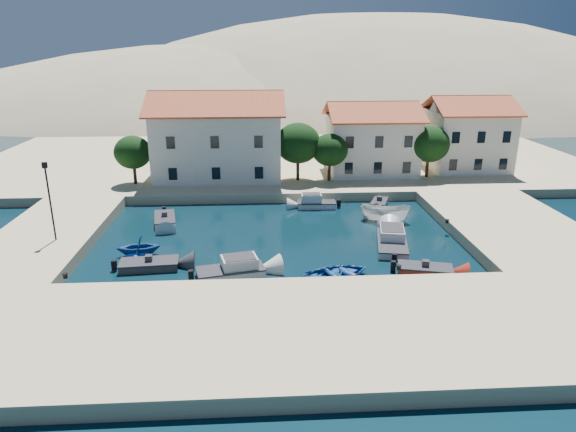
% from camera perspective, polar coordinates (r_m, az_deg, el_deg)
% --- Properties ---
extents(ground, '(400.00, 400.00, 0.00)m').
position_cam_1_polar(ground, '(34.52, -0.60, -8.37)').
color(ground, black).
rests_on(ground, ground).
extents(quay_south, '(52.00, 12.00, 1.00)m').
position_cam_1_polar(quay_south, '(29.05, 0.01, -12.85)').
color(quay_south, '#CBB38B').
rests_on(quay_south, ground).
extents(quay_east, '(11.00, 20.00, 1.00)m').
position_cam_1_polar(quay_east, '(48.71, 23.61, -1.15)').
color(quay_east, '#CBB38B').
rests_on(quay_east, ground).
extents(quay_west, '(8.00, 20.00, 1.00)m').
position_cam_1_polar(quay_west, '(46.85, -25.18, -2.12)').
color(quay_west, '#CBB38B').
rests_on(quay_west, ground).
extents(quay_north, '(80.00, 36.00, 1.00)m').
position_cam_1_polar(quay_north, '(70.47, -0.53, 6.17)').
color(quay_north, '#CBB38B').
rests_on(quay_north, ground).
extents(hills, '(254.00, 176.00, 99.00)m').
position_cam_1_polar(hills, '(160.75, 4.58, 4.46)').
color(hills, tan).
rests_on(hills, ground).
extents(building_left, '(14.70, 9.45, 9.70)m').
position_cam_1_polar(building_left, '(59.71, -7.83, 9.05)').
color(building_left, silver).
rests_on(building_left, quay_north).
extents(building_mid, '(10.50, 8.40, 8.30)m').
position_cam_1_polar(building_mid, '(62.13, 9.25, 8.68)').
color(building_mid, silver).
rests_on(building_mid, quay_north).
extents(building_right, '(9.45, 8.40, 8.80)m').
position_cam_1_polar(building_right, '(66.65, 19.32, 8.77)').
color(building_right, silver).
rests_on(building_right, quay_north).
extents(trees, '(37.30, 5.30, 6.45)m').
position_cam_1_polar(trees, '(57.54, 2.63, 7.74)').
color(trees, '#382314').
rests_on(trees, quay_north).
extents(lamppost, '(0.35, 0.25, 6.22)m').
position_cam_1_polar(lamppost, '(43.31, -25.03, 2.24)').
color(lamppost, black).
rests_on(lamppost, quay_west).
extents(bollards, '(29.36, 9.56, 0.30)m').
position_cam_1_polar(bollards, '(37.76, 3.36, -4.02)').
color(bollards, black).
rests_on(bollards, ground).
extents(motorboat_grey_sw, '(4.36, 2.21, 1.25)m').
position_cam_1_polar(motorboat_grey_sw, '(39.04, -15.15, -5.27)').
color(motorboat_grey_sw, '#2C2D31').
rests_on(motorboat_grey_sw, ground).
extents(cabin_cruiser_south, '(5.06, 3.01, 1.60)m').
position_cam_1_polar(cabin_cruiser_south, '(36.66, -6.40, -5.99)').
color(cabin_cruiser_south, silver).
rests_on(cabin_cruiser_south, ground).
extents(rowboat_south, '(5.81, 5.02, 1.01)m').
position_cam_1_polar(rowboat_south, '(36.41, 5.45, -6.96)').
color(rowboat_south, '#1A4892').
rests_on(rowboat_south, ground).
extents(motorboat_red_se, '(4.13, 2.61, 1.25)m').
position_cam_1_polar(motorboat_red_se, '(38.14, 14.97, -5.82)').
color(motorboat_red_se, maroon).
rests_on(motorboat_red_se, ground).
extents(cabin_cruiser_east, '(3.38, 6.04, 1.60)m').
position_cam_1_polar(cabin_cruiser_east, '(42.34, 11.48, -2.80)').
color(cabin_cruiser_east, silver).
rests_on(cabin_cruiser_east, ground).
extents(boat_east, '(4.87, 3.05, 1.76)m').
position_cam_1_polar(boat_east, '(48.62, 10.69, -0.52)').
color(boat_east, silver).
rests_on(boat_east, ground).
extents(motorboat_white_ne, '(2.47, 3.38, 1.25)m').
position_cam_1_polar(motorboat_white_ne, '(52.80, 10.11, 1.39)').
color(motorboat_white_ne, silver).
rests_on(motorboat_white_ne, ground).
extents(rowboat_west, '(3.68, 3.30, 1.74)m').
position_cam_1_polar(rowboat_west, '(41.76, -16.17, -4.20)').
color(rowboat_west, '#1A4892').
rests_on(rowboat_west, ground).
extents(motorboat_white_west, '(2.52, 4.37, 1.25)m').
position_cam_1_polar(motorboat_white_west, '(48.55, -13.52, -0.38)').
color(motorboat_white_west, silver).
rests_on(motorboat_white_west, ground).
extents(cabin_cruiser_north, '(3.88, 1.73, 1.60)m').
position_cam_1_polar(cabin_cruiser_north, '(51.57, 3.19, 1.44)').
color(cabin_cruiser_north, silver).
rests_on(cabin_cruiser_north, ground).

